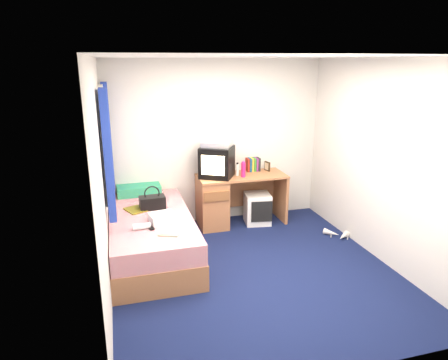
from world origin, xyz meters
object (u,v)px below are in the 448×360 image
object	(u,v)px
picture_frame	(267,166)
magazine	(135,210)
desk	(223,199)
colour_swatch_fan	(168,235)
crt_tv	(217,162)
pink_water_bottle	(243,170)
bed	(151,236)
remote_control	(150,227)
storage_cube	(257,208)
white_heels	(337,235)
towel	(163,218)
aerosol_can	(237,170)
water_bottle	(142,226)
pillow	(139,189)
vcr	(217,144)
handbag	(152,202)

from	to	relation	value
picture_frame	magazine	bearing A→B (deg)	-179.47
desk	colour_swatch_fan	xyz separation A→B (m)	(-1.00, -1.38, 0.14)
crt_tv	magazine	bearing A→B (deg)	-127.06
pink_water_bottle	colour_swatch_fan	bearing A→B (deg)	-135.03
bed	remote_control	distance (m)	0.48
storage_cube	remote_control	size ratio (longest dim) A/B	2.87
crt_tv	white_heels	bearing A→B (deg)	-0.28
bed	magazine	size ratio (longest dim) A/B	7.14
colour_swatch_fan	remote_control	bearing A→B (deg)	123.01
pink_water_bottle	magazine	xyz separation A→B (m)	(-1.57, -0.39, -0.31)
towel	crt_tv	bearing A→B (deg)	46.52
storage_cube	magazine	size ratio (longest dim) A/B	1.64
remote_control	aerosol_can	bearing A→B (deg)	19.82
storage_cube	water_bottle	bearing A→B (deg)	-141.15
towel	colour_swatch_fan	bearing A→B (deg)	-89.13
pillow	towel	xyz separation A→B (m)	(0.20, -1.13, -0.02)
vcr	magazine	distance (m)	1.47
bed	storage_cube	xyz separation A→B (m)	(1.64, 0.65, -0.04)
desk	water_bottle	bearing A→B (deg)	-138.31
bed	desk	size ratio (longest dim) A/B	1.54
desk	picture_frame	bearing A→B (deg)	8.95
colour_swatch_fan	white_heels	size ratio (longest dim) A/B	0.62
pink_water_bottle	handbag	world-z (taller)	pink_water_bottle
storage_cube	colour_swatch_fan	size ratio (longest dim) A/B	2.09
pillow	bed	bearing A→B (deg)	-85.29
desk	crt_tv	xyz separation A→B (m)	(-0.10, -0.00, 0.56)
picture_frame	towel	distance (m)	2.06
bed	colour_swatch_fan	world-z (taller)	colour_swatch_fan
storage_cube	aerosol_can	world-z (taller)	aerosol_can
storage_cube	water_bottle	world-z (taller)	water_bottle
pillow	picture_frame	world-z (taller)	picture_frame
bed	vcr	distance (m)	1.60
picture_frame	crt_tv	bearing A→B (deg)	171.46
picture_frame	desk	bearing A→B (deg)	172.49
storage_cube	colour_swatch_fan	xyz separation A→B (m)	(-1.51, -1.30, 0.32)
water_bottle	white_heels	xyz separation A→B (m)	(2.67, 0.25, -0.54)
crt_tv	remote_control	xyz separation A→B (m)	(-1.08, -1.12, -0.42)
vcr	magazine	xyz separation A→B (m)	(-1.20, -0.51, -0.68)
white_heels	desk	bearing A→B (deg)	147.84
aerosol_can	bed	bearing A→B (deg)	-151.66
aerosol_can	white_heels	xyz separation A→B (m)	(1.19, -0.87, -0.80)
pink_water_bottle	aerosol_can	xyz separation A→B (m)	(-0.06, 0.10, -0.02)
towel	magazine	world-z (taller)	towel
magazine	handbag	bearing A→B (deg)	3.07
pillow	white_heels	world-z (taller)	pillow
pillow	desk	bearing A→B (deg)	-7.92
aerosol_can	towel	world-z (taller)	aerosol_can
magazine	white_heels	bearing A→B (deg)	-7.96
crt_tv	white_heels	distance (m)	1.97
crt_tv	aerosol_can	size ratio (longest dim) A/B	3.42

